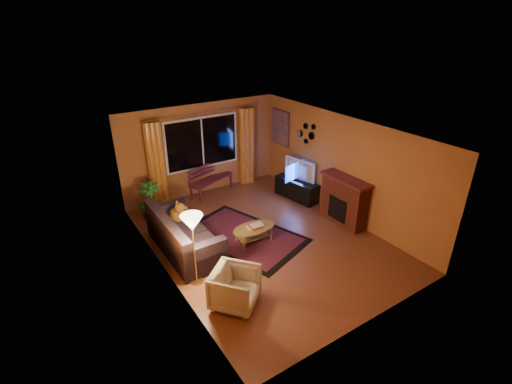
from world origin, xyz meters
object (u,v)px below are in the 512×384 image
floor_lamp (194,250)px  coffee_table (254,234)px  tv_console (297,189)px  sofa (184,232)px  bench (212,186)px  armchair (235,286)px

floor_lamp → coffee_table: (1.66, 0.58, -0.54)m
floor_lamp → tv_console: bearing=24.9°
floor_lamp → coffee_table: floor_lamp is taller
coffee_table → floor_lamp: bearing=-160.6°
sofa → tv_console: size_ratio=1.69×
sofa → floor_lamp: 1.16m
bench → floor_lamp: bearing=-142.3°
armchair → tv_console: armchair is taller
tv_console → armchair: bearing=-152.0°
armchair → bench: bearing=28.6°
armchair → floor_lamp: bearing=70.0°
armchair → coffee_table: (1.33, 1.48, -0.20)m
armchair → tv_console: size_ratio=0.60×
sofa → armchair: sofa is taller
bench → sofa: (-1.75, -2.20, 0.22)m
coffee_table → tv_console: bearing=28.9°
bench → floor_lamp: size_ratio=0.99×
armchair → coffee_table: size_ratio=0.77×
armchair → floor_lamp: 1.01m
armchair → tv_console: (3.49, 2.67, -0.12)m
armchair → coffee_table: bearing=8.4°
bench → tv_console: tv_console is taller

